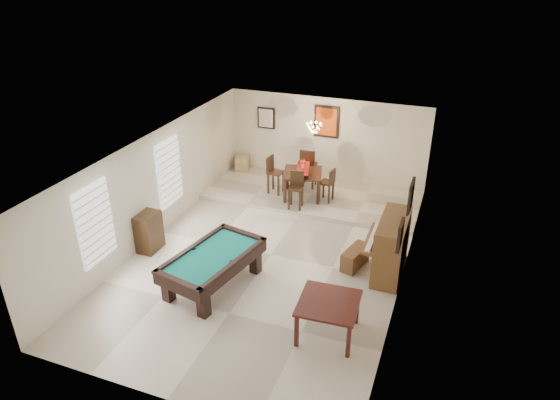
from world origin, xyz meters
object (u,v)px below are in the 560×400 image
Objects in this scene: dining_table at (303,182)px; square_table at (328,318)px; pool_table at (213,270)px; corner_bench at (242,162)px; flower_vase at (303,164)px; upright_piano at (384,245)px; apothecary_chest at (149,232)px; dining_chair_east at (327,185)px; dining_chair_north at (309,167)px; chandelier at (314,124)px; piano_bench at (355,257)px; dining_chair_west at (276,175)px; dining_chair_south at (296,191)px.

square_table is at bearing -66.89° from dining_table.
pool_table is 6.02m from corner_bench.
flower_vase is 2.81m from corner_bench.
square_table reaches higher than corner_bench.
upright_piano is 3.88m from flower_vase.
upright_piano is at bearing 11.23° from apothecary_chest.
dining_chair_north is at bearing -127.19° from dining_chair_east.
chandelier is (0.21, 0.23, 1.65)m from dining_table.
upright_piano reaches higher than piano_bench.
flower_vase is at bearing 135.69° from upright_piano.
flower_vase reaches higher than dining_chair_west.
pool_table is 2.21m from apothecary_chest.
pool_table is 2.13× the size of dining_table.
dining_chair_west is 1.80× the size of chandelier.
dining_chair_east is (0.70, -0.02, -0.51)m from flower_vase.
dining_chair_south is 2.08× the size of corner_bench.
flower_vase is 0.91m from dining_chair_west.
dining_chair_south is (-2.10, 2.01, 0.40)m from piano_bench.
dining_chair_east is (0.70, -0.02, 0.05)m from dining_table.
chandelier reaches higher than dining_chair_south.
square_table is 0.68× the size of upright_piano.
apothecary_chest is 4.95m from dining_chair_east.
dining_chair_west is at bearing 64.58° from apothecary_chest.
dining_chair_east is (3.26, 3.72, 0.13)m from apothecary_chest.
chandelier reaches higher than piano_bench.
upright_piano is at bearing -44.31° from flower_vase.
piano_bench is 1.67× the size of corner_bench.
piano_bench is at bearing -51.95° from dining_table.
apothecary_chest reaches higher than pool_table.
dining_chair_south reaches higher than square_table.
flower_vase is 0.81m from dining_chair_north.
piano_bench is (2.63, 1.75, -0.14)m from pool_table.
chandelier reaches higher than apothecary_chest.
apothecary_chest is 3.76× the size of flower_vase.
flower_vase is (0.48, 4.49, 0.74)m from pool_table.
dining_chair_north is (2.51, 4.45, 0.25)m from apothecary_chest.
corner_bench is (-1.62, 1.24, -0.32)m from dining_chair_west.
dining_chair_north is 1.10× the size of dining_chair_west.
square_table is 2.50m from upright_piano.
dining_chair_north is (-2.20, 3.45, 0.49)m from piano_bench.
dining_chair_north is 1.24× the size of dining_chair_east.
upright_piano reaches higher than dining_chair_north.
apothecary_chest is 0.79× the size of dining_chair_north.
dining_chair_east is at bearing -1.79° from dining_table.
apothecary_chest is (-4.70, -1.00, 0.24)m from piano_bench.
upright_piano is at bearing 76.62° from square_table.
dining_chair_south is 1.69× the size of chandelier.
dining_table is at bearing -82.61° from dining_chair_west.
dining_chair_east reaches higher than corner_bench.
piano_bench is 3.59m from flower_vase.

